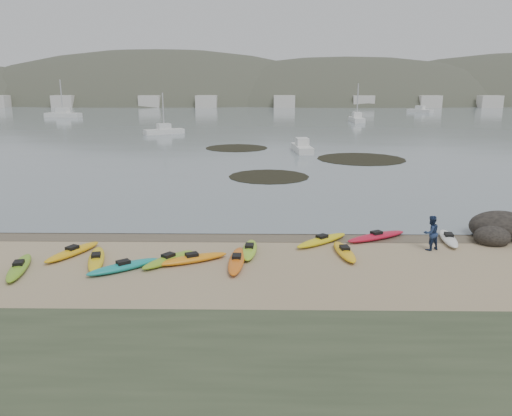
{
  "coord_description": "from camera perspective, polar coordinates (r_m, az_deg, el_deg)",
  "views": [
    {
      "loc": [
        0.39,
        -26.13,
        8.07
      ],
      "look_at": [
        0.0,
        0.0,
        1.5
      ],
      "focal_mm": 35.0,
      "sensor_mm": 36.0,
      "label": 1
    }
  ],
  "objects": [
    {
      "name": "far_town",
      "position": [
        171.33,
        2.8,
        12.06
      ],
      "size": [
        199.0,
        5.0,
        4.0
      ],
      "color": "beige",
      "rests_on": "ground"
    },
    {
      "name": "wet_sand",
      "position": [
        27.06,
        -0.01,
        -3.23
      ],
      "size": [
        60.0,
        60.0,
        0.0
      ],
      "primitive_type": "plane",
      "color": "brown",
      "rests_on": "ground"
    },
    {
      "name": "ground",
      "position": [
        27.35,
        0.0,
        -3.05
      ],
      "size": [
        600.0,
        600.0,
        0.0
      ],
      "primitive_type": "plane",
      "color": "tan",
      "rests_on": "ground"
    },
    {
      "name": "kayaks",
      "position": [
        24.0,
        -3.49,
        -5.13
      ],
      "size": [
        21.76,
        7.91,
        0.34
      ],
      "color": "yellow",
      "rests_on": "ground"
    },
    {
      "name": "person_east",
      "position": [
        26.11,
        19.36,
        -2.7
      ],
      "size": [
        1.05,
        0.95,
        1.75
      ],
      "primitive_type": "imported",
      "rotation": [
        0.0,
        0.0,
        3.56
      ],
      "color": "navy",
      "rests_on": "ground"
    },
    {
      "name": "far_hills",
      "position": [
        224.81,
        10.95,
        7.73
      ],
      "size": [
        550.0,
        135.0,
        80.0
      ],
      "color": "#384235",
      "rests_on": "ground"
    },
    {
      "name": "kelp_mats",
      "position": [
        54.87,
        4.86,
        5.63
      ],
      "size": [
        22.72,
        27.32,
        0.04
      ],
      "color": "black",
      "rests_on": "water"
    },
    {
      "name": "moored_boats",
      "position": [
        109.29,
        -1.45,
        10.15
      ],
      "size": [
        99.6,
        89.12,
        1.21
      ],
      "color": "silver",
      "rests_on": "ground"
    },
    {
      "name": "water",
      "position": [
        326.23,
        0.81,
        12.69
      ],
      "size": [
        1200.0,
        1200.0,
        0.0
      ],
      "primitive_type": "plane",
      "color": "slate",
      "rests_on": "ground"
    }
  ]
}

